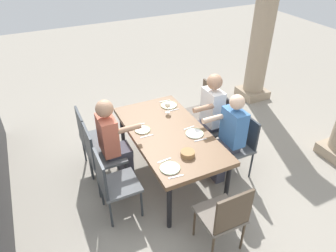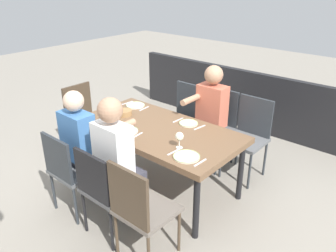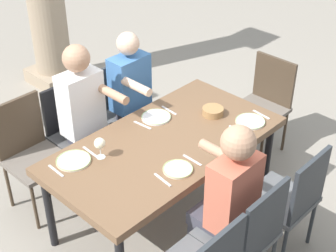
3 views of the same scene
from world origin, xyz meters
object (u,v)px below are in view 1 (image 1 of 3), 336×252
Objects in this scene: chair_head_east at (225,215)px; bread_basket at (188,154)px; diner_woman_green at (228,136)px; wine_glass_0 at (168,105)px; plate_0 at (169,105)px; dining_table at (169,136)px; stone_column_near at (263,29)px; plate_1 at (142,130)px; plate_3 at (170,168)px; chair_mid_south at (100,154)px; diner_man_white at (114,141)px; plate_2 at (195,133)px; chair_west_north at (203,108)px; chair_mid_north at (218,122)px; chair_east_south at (112,182)px; chair_east_north at (239,142)px; diner_guest_third at (208,115)px; chair_west_south at (91,136)px.

chair_head_east reaches higher than bread_basket.
diner_woman_green is 7.84× the size of wine_glass_0.
plate_0 is (-1.95, 0.30, 0.22)m from chair_head_east.
dining_table is 0.64× the size of stone_column_near.
plate_1 is 0.83m from plate_3.
plate_3 is at bearing 35.84° from chair_mid_south.
diner_man_white is 1.04m from plate_2.
chair_mid_south is 0.75× the size of diner_woman_green.
chair_head_east is at bearing -13.65° from plate_2.
diner_woman_green is 0.96m from wine_glass_0.
chair_mid_north is at bearing -0.73° from chair_west_north.
chair_head_east is at bearing -30.73° from chair_mid_north.
diner_woman_green reaches higher than chair_east_south.
diner_woman_green is 0.98× the size of diner_man_white.
plate_2 is at bearing -105.08° from chair_east_north.
dining_table is 7.74× the size of plate_3.
chair_east_north is at bearing 137.60° from chair_head_east.
chair_mid_south is 0.63m from plate_1.
plate_3 is at bearing -75.84° from chair_east_north.
chair_mid_south reaches higher than chair_east_south.
bread_basket is at bearing -38.35° from chair_west_north.
diner_man_white is 3.55m from stone_column_near.
diner_man_white is 0.41m from plate_1.
chair_mid_north is 4.32× the size of plate_1.
diner_guest_third is at bearing 60.94° from wine_glass_0.
dining_table is at bearing 78.82° from chair_mid_south.
bread_basket is (0.71, 0.69, 0.06)m from diner_man_white.
chair_mid_south is at bearing 179.94° from chair_east_south.
wine_glass_0 is at bearing 155.81° from plate_3.
chair_east_north is 0.59m from diner_guest_third.
chair_west_south is 5.59× the size of bread_basket.
chair_west_north is 0.79m from wine_glass_0.
wine_glass_0 is 0.57m from plate_1.
chair_mid_south is at bearing -108.07° from diner_woman_green.
chair_west_north reaches higher than plate_1.
plate_2 is at bearing 140.22° from bread_basket.
chair_east_north is at bearing -0.30° from chair_west_north.
chair_west_south is at bearing -155.26° from chair_head_east.
chair_mid_south reaches higher than chair_head_east.
chair_mid_north is 0.52m from chair_east_north.
wine_glass_0 is 0.65m from plate_2.
diner_man_white reaches higher than chair_west_south.
stone_column_near is (-1.39, 2.56, 0.71)m from dining_table.
plate_2 is at bearing 73.07° from chair_mid_south.
chair_head_east is at bearing -24.77° from chair_west_north.
diner_man_white reaches higher than plate_0.
plate_0 is (-0.00, 1.19, 0.20)m from chair_west_south.
chair_west_south is at bearing -98.54° from wine_glass_0.
wine_glass_0 is (-0.80, -0.50, 0.18)m from diner_woman_green.
chair_west_north is 2.14m from chair_head_east.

